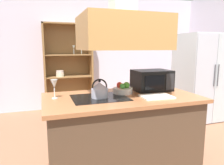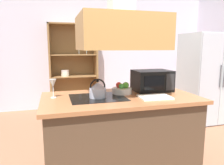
{
  "view_description": "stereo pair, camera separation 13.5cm",
  "coord_description": "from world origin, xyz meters",
  "px_view_note": "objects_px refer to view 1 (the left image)",
  "views": [
    {
      "loc": [
        -1.02,
        -2.08,
        1.44
      ],
      "look_at": [
        -0.18,
        0.43,
        1.0
      ],
      "focal_mm": 33.56,
      "sensor_mm": 36.0,
      "label": 1
    },
    {
      "loc": [
        -0.89,
        -2.12,
        1.44
      ],
      "look_at": [
        -0.18,
        0.43,
        1.0
      ],
      "focal_mm": 33.56,
      "sensor_mm": 36.0,
      "label": 2
    }
  ],
  "objects_px": {
    "kettle": "(100,90)",
    "microwave": "(152,80)",
    "cutting_board": "(156,97)",
    "fruit_bowl": "(123,89)",
    "wine_glass_on_counter": "(54,85)",
    "dish_cabinet": "(68,73)",
    "refrigerator": "(201,77)"
  },
  "relations": [
    {
      "from": "kettle",
      "to": "microwave",
      "type": "relative_size",
      "value": 0.45
    },
    {
      "from": "cutting_board",
      "to": "fruit_bowl",
      "type": "relative_size",
      "value": 1.48
    },
    {
      "from": "kettle",
      "to": "microwave",
      "type": "bearing_deg",
      "value": 14.09
    },
    {
      "from": "wine_glass_on_counter",
      "to": "fruit_bowl",
      "type": "bearing_deg",
      "value": -0.31
    },
    {
      "from": "dish_cabinet",
      "to": "wine_glass_on_counter",
      "type": "distance_m",
      "value": 2.63
    },
    {
      "from": "refrigerator",
      "to": "wine_glass_on_counter",
      "type": "bearing_deg",
      "value": -159.39
    },
    {
      "from": "wine_glass_on_counter",
      "to": "fruit_bowl",
      "type": "xyz_separation_m",
      "value": [
        0.79,
        -0.0,
        -0.1
      ]
    },
    {
      "from": "wine_glass_on_counter",
      "to": "dish_cabinet",
      "type": "bearing_deg",
      "value": 80.1
    },
    {
      "from": "kettle",
      "to": "wine_glass_on_counter",
      "type": "bearing_deg",
      "value": 165.23
    },
    {
      "from": "cutting_board",
      "to": "microwave",
      "type": "xyz_separation_m",
      "value": [
        0.14,
        0.37,
        0.12
      ]
    },
    {
      "from": "kettle",
      "to": "cutting_board",
      "type": "distance_m",
      "value": 0.63
    },
    {
      "from": "kettle",
      "to": "microwave",
      "type": "xyz_separation_m",
      "value": [
        0.74,
        0.19,
        0.04
      ]
    },
    {
      "from": "dish_cabinet",
      "to": "microwave",
      "type": "bearing_deg",
      "value": -73.28
    },
    {
      "from": "dish_cabinet",
      "to": "kettle",
      "type": "xyz_separation_m",
      "value": [
        0.02,
        -2.71,
        0.11
      ]
    },
    {
      "from": "cutting_board",
      "to": "fruit_bowl",
      "type": "bearing_deg",
      "value": 132.48
    },
    {
      "from": "dish_cabinet",
      "to": "wine_glass_on_counter",
      "type": "xyz_separation_m",
      "value": [
        -0.45,
        -2.58,
        0.18
      ]
    },
    {
      "from": "microwave",
      "to": "kettle",
      "type": "bearing_deg",
      "value": -165.91
    },
    {
      "from": "microwave",
      "to": "dish_cabinet",
      "type": "bearing_deg",
      "value": 106.72
    },
    {
      "from": "dish_cabinet",
      "to": "microwave",
      "type": "distance_m",
      "value": 2.64
    },
    {
      "from": "microwave",
      "to": "fruit_bowl",
      "type": "relative_size",
      "value": 2.0
    },
    {
      "from": "dish_cabinet",
      "to": "microwave",
      "type": "relative_size",
      "value": 4.28
    },
    {
      "from": "refrigerator",
      "to": "fruit_bowl",
      "type": "height_order",
      "value": "refrigerator"
    },
    {
      "from": "cutting_board",
      "to": "fruit_bowl",
      "type": "distance_m",
      "value": 0.41
    },
    {
      "from": "refrigerator",
      "to": "microwave",
      "type": "distance_m",
      "value": 1.99
    },
    {
      "from": "dish_cabinet",
      "to": "kettle",
      "type": "height_order",
      "value": "dish_cabinet"
    },
    {
      "from": "refrigerator",
      "to": "microwave",
      "type": "height_order",
      "value": "refrigerator"
    },
    {
      "from": "kettle",
      "to": "fruit_bowl",
      "type": "bearing_deg",
      "value": 20.51
    },
    {
      "from": "dish_cabinet",
      "to": "cutting_board",
      "type": "height_order",
      "value": "dish_cabinet"
    },
    {
      "from": "cutting_board",
      "to": "wine_glass_on_counter",
      "type": "relative_size",
      "value": 1.65
    },
    {
      "from": "refrigerator",
      "to": "wine_glass_on_counter",
      "type": "relative_size",
      "value": 8.3
    },
    {
      "from": "wine_glass_on_counter",
      "to": "microwave",
      "type": "bearing_deg",
      "value": 2.94
    },
    {
      "from": "refrigerator",
      "to": "cutting_board",
      "type": "bearing_deg",
      "value": -142.67
    }
  ]
}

